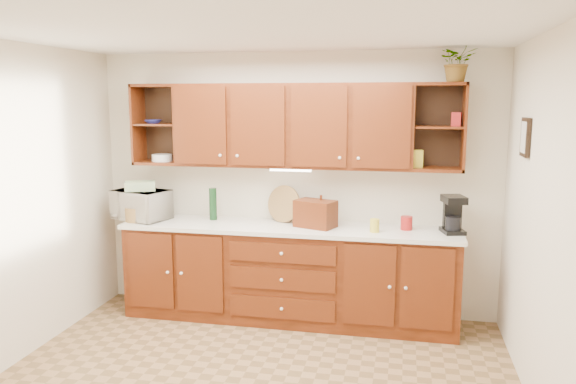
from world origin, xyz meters
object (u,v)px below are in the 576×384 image
at_px(microwave, 141,205).
at_px(coffee_maker, 453,215).
at_px(bread_box, 315,214).
at_px(potted_plant, 458,61).

height_order(microwave, coffee_maker, coffee_maker).
distance_m(bread_box, coffee_maker, 1.26).
height_order(microwave, bread_box, microwave).
bearing_deg(microwave, potted_plant, 19.33).
xyz_separation_m(microwave, coffee_maker, (3.04, 0.05, 0.02)).
distance_m(microwave, potted_plant, 3.32).
bearing_deg(bread_box, potted_plant, 26.14).
bearing_deg(coffee_maker, microwave, 166.82).
bearing_deg(microwave, bread_box, 17.53).
bearing_deg(bread_box, coffee_maker, 23.00).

